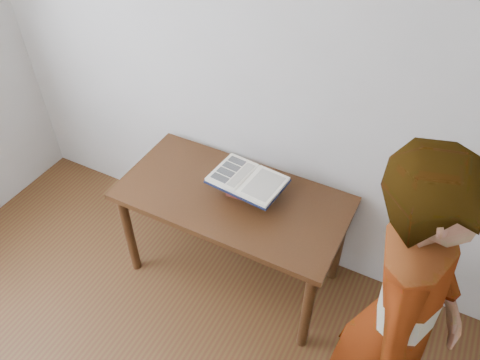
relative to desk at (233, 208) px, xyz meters
The scene contains 4 objects.
desk is the anchor object (origin of this frame).
book_stack 0.18m from the desk, 49.62° to the left, with size 0.25×0.20×0.12m.
open_book 0.25m from the desk, 19.85° to the left, with size 0.42×0.32×0.03m.
reader 1.18m from the desk, 26.64° to the right, with size 0.65×0.43×1.78m, color tan.
Camera 1 is at (1.03, -0.29, 2.59)m, focal length 35.00 mm.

